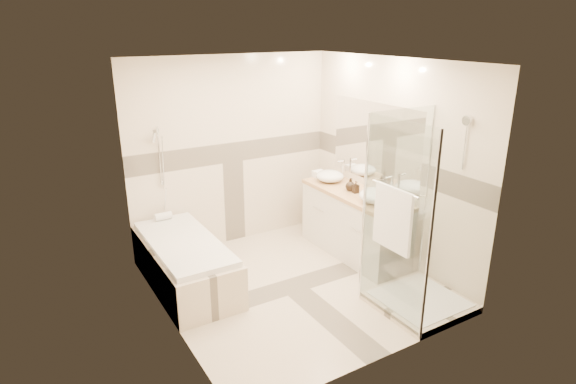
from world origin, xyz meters
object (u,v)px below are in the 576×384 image
shower_enclosure (409,263)px  amenity_bottle_b (350,184)px  vessel_sink_far (377,196)px  bathtub (185,261)px  vanity (354,223)px  amenity_bottle_a (356,187)px  vessel_sink_near (330,176)px

shower_enclosure → amenity_bottle_b: 1.45m
shower_enclosure → amenity_bottle_b: size_ratio=12.75×
shower_enclosure → amenity_bottle_b: (0.27, 1.36, 0.42)m
amenity_bottle_b → vessel_sink_far: bearing=-90.0°
bathtub → vanity: bearing=-9.2°
vanity → amenity_bottle_a: 0.50m
vanity → vessel_sink_near: (-0.02, 0.53, 0.50)m
vessel_sink_near → vessel_sink_far: (0.00, -0.94, 0.01)m
vanity → amenity_bottle_a: (-0.02, -0.02, 0.50)m
amenity_bottle_a → amenity_bottle_b: amenity_bottle_b is taller
bathtub → vessel_sink_near: 2.23m
vessel_sink_near → amenity_bottle_a: size_ratio=2.44×
vanity → amenity_bottle_b: size_ratio=10.12×
vanity → amenity_bottle_a: amenity_bottle_a is taller
vessel_sink_far → vanity: bearing=87.2°
bathtub → vanity: vanity is taller
vanity → amenity_bottle_a: size_ratio=10.62×
shower_enclosure → amenity_bottle_a: shower_enclosure is taller
bathtub → amenity_bottle_a: bearing=-9.8°
vessel_sink_far → amenity_bottle_b: vessel_sink_far is taller
bathtub → amenity_bottle_a: 2.25m
bathtub → amenity_bottle_b: 2.23m
vanity → shower_enclosure: 1.31m
vanity → amenity_bottle_a: bearing=-139.5°
vessel_sink_near → amenity_bottle_b: 0.44m
vanity → amenity_bottle_b: (-0.02, 0.09, 0.50)m
amenity_bottle_a → vanity: bearing=40.5°
vessel_sink_near → amenity_bottle_b: bearing=-90.0°
vanity → vessel_sink_near: vessel_sink_near is taller
bathtub → amenity_bottle_b: size_ratio=10.62×
vessel_sink_near → bathtub: bearing=-175.1°
shower_enclosure → vessel_sink_near: (0.27, 1.80, 0.42)m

